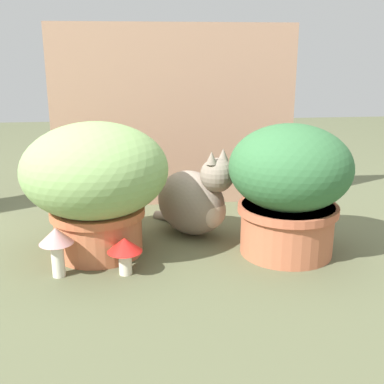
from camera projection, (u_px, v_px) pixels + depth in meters
name	position (u px, v px, depth m)	size (l,w,h in m)	color
ground_plane	(176.00, 256.00, 1.47)	(6.00, 6.00, 0.00)	#55593D
cardboard_backdrop	(175.00, 117.00, 1.88)	(0.96, 0.03, 0.71)	tan
grass_planter	(96.00, 181.00, 1.43)	(0.44, 0.44, 0.41)	#BE6A45
leafy_planter	(289.00, 185.00, 1.44)	(0.37, 0.37, 0.40)	#BC6645
cat	(195.00, 200.00, 1.61)	(0.30, 0.35, 0.32)	gray
mushroom_ornament_red	(125.00, 248.00, 1.33)	(0.10, 0.10, 0.11)	#EEE7CD
mushroom_ornament_pink	(56.00, 241.00, 1.31)	(0.09, 0.09, 0.14)	silver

